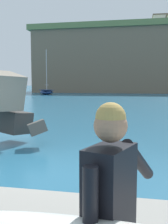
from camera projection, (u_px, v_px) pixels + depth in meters
name	position (u px, v px, depth m)	size (l,w,h in m)	color
ground_plane	(33.00, 169.00, 6.81)	(400.00, 400.00, 0.00)	#235B7A
boat_near_right	(46.00, 92.00, 51.18)	(4.18, 4.77, 8.22)	navy
mooring_buoy_inner	(11.00, 114.00, 16.85)	(0.44, 0.44, 0.44)	yellow
station_building_central	(163.00, 25.00, 72.89)	(5.77, 4.30, 5.36)	silver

